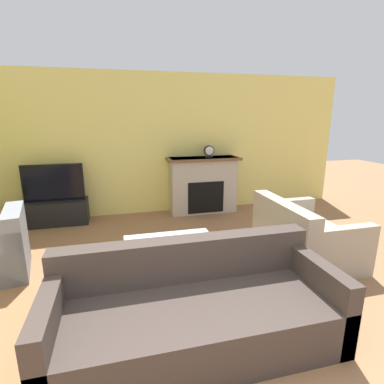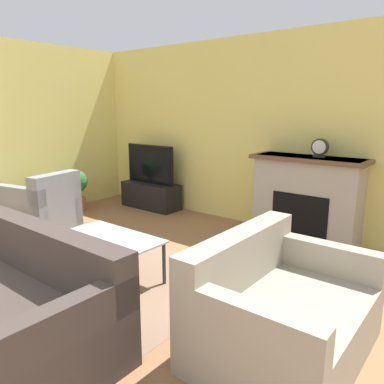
% 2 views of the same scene
% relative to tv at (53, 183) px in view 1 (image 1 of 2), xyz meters
% --- Properties ---
extents(wall_back, '(8.45, 0.06, 2.70)m').
position_rel_tv_xyz_m(wall_back, '(1.54, 0.32, 0.59)').
color(wall_back, '#EADB72').
rests_on(wall_back, ground_plane).
extents(area_rug, '(2.27, 1.83, 0.00)m').
position_rel_tv_xyz_m(area_rug, '(1.65, -2.17, -0.76)').
color(area_rug, '#896B56').
rests_on(area_rug, ground_plane).
extents(fireplace, '(1.43, 0.50, 1.11)m').
position_rel_tv_xyz_m(fireplace, '(2.75, 0.07, -0.18)').
color(fireplace, '#B2A899').
rests_on(fireplace, ground_plane).
extents(tv_stand, '(1.07, 0.42, 0.44)m').
position_rel_tv_xyz_m(tv_stand, '(0.00, 0.00, -0.55)').
color(tv_stand, black).
rests_on(tv_stand, ground_plane).
extents(tv, '(1.01, 0.06, 0.66)m').
position_rel_tv_xyz_m(tv, '(0.00, 0.00, 0.00)').
color(tv, black).
rests_on(tv, tv_stand).
extents(couch_sectional, '(2.38, 0.96, 0.82)m').
position_rel_tv_xyz_m(couch_sectional, '(1.66, -3.40, -0.48)').
color(couch_sectional, '#3D332D').
rests_on(couch_sectional, ground_plane).
extents(couch_loveseat, '(0.97, 1.34, 0.82)m').
position_rel_tv_xyz_m(couch_loveseat, '(3.49, -2.25, -0.48)').
color(couch_loveseat, '#9E937F').
rests_on(couch_loveseat, ground_plane).
extents(coffee_table, '(1.07, 0.63, 0.45)m').
position_rel_tv_xyz_m(coffee_table, '(1.65, -2.27, -0.36)').
color(coffee_table, '#333338').
rests_on(coffee_table, ground_plane).
extents(mantel_clock, '(0.20, 0.07, 0.23)m').
position_rel_tv_xyz_m(mantel_clock, '(2.87, 0.07, 0.46)').
color(mantel_clock, '#28231E').
rests_on(mantel_clock, fireplace).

